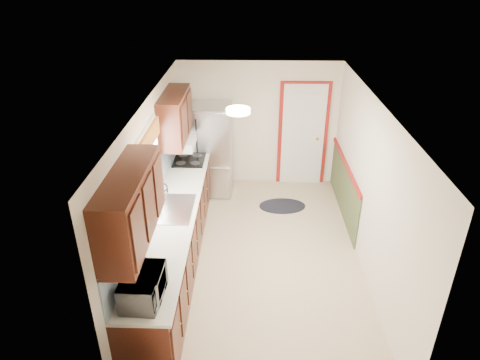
{
  "coord_description": "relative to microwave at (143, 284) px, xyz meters",
  "views": [
    {
      "loc": [
        -0.14,
        -5.22,
        4.02
      ],
      "look_at": [
        -0.29,
        0.29,
        1.15
      ],
      "focal_mm": 32.0,
      "sensor_mm": 36.0,
      "label": 1
    }
  ],
  "objects": [
    {
      "name": "microwave",
      "position": [
        0.0,
        0.0,
        0.0
      ],
      "size": [
        0.33,
        0.57,
        0.38
      ],
      "primitive_type": "imported",
      "rotation": [
        0.0,
        0.0,
        1.53
      ],
      "color": "white",
      "rests_on": "kitchen_run"
    },
    {
      "name": "refrigerator",
      "position": [
        0.35,
        4.0,
        -0.27
      ],
      "size": [
        0.73,
        0.73,
        1.71
      ],
      "rotation": [
        0.0,
        0.0,
        -0.03
      ],
      "color": "#B7B7BC",
      "rests_on": "ground"
    },
    {
      "name": "kitchen_run",
      "position": [
        -0.04,
        1.66,
        -0.32
      ],
      "size": [
        0.63,
        4.0,
        2.2
      ],
      "color": "#38150C",
      "rests_on": "ground"
    },
    {
      "name": "ceiling_fixture",
      "position": [
        0.9,
        1.75,
        1.23
      ],
      "size": [
        0.3,
        0.3,
        0.06
      ],
      "primitive_type": "cylinder",
      "color": "#FFD88C",
      "rests_on": "room_shell"
    },
    {
      "name": "back_wall_trim",
      "position": [
        2.19,
        4.16,
        -0.24
      ],
      "size": [
        1.12,
        2.3,
        2.08
      ],
      "color": "maroon",
      "rests_on": "ground"
    },
    {
      "name": "room_shell",
      "position": [
        1.2,
        1.95,
        0.07
      ],
      "size": [
        3.2,
        5.2,
        2.52
      ],
      "color": "#C3AE8A",
      "rests_on": "ground"
    },
    {
      "name": "cooktop",
      "position": [
        0.01,
        3.35,
        -0.18
      ],
      "size": [
        0.52,
        0.62,
        0.02
      ],
      "primitive_type": "cube",
      "color": "black",
      "rests_on": "kitchen_run"
    },
    {
      "name": "rug",
      "position": [
        1.65,
        3.43,
        -1.12
      ],
      "size": [
        0.88,
        0.6,
        0.01
      ],
      "primitive_type": "ellipsoid",
      "rotation": [
        0.0,
        0.0,
        0.07
      ],
      "color": "black",
      "rests_on": "ground"
    }
  ]
}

